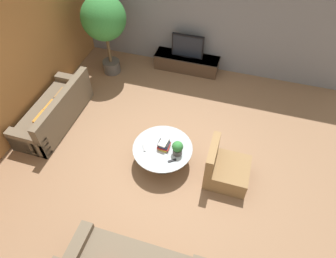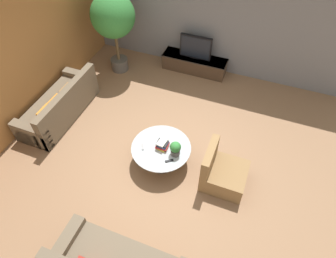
{
  "view_description": "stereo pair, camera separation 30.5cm",
  "coord_description": "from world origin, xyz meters",
  "px_view_note": "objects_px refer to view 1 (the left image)",
  "views": [
    {
      "loc": [
        1.18,
        -3.64,
        5.0
      ],
      "look_at": [
        0.01,
        0.2,
        0.55
      ],
      "focal_mm": 32.0,
      "sensor_mm": 36.0,
      "label": 1
    },
    {
      "loc": [
        1.46,
        -3.54,
        5.0
      ],
      "look_at": [
        0.01,
        0.2,
        0.55
      ],
      "focal_mm": 32.0,
      "sensor_mm": 36.0,
      "label": 2
    }
  ],
  "objects_px": {
    "armchair_wicker": "(225,169)",
    "media_console": "(187,63)",
    "couch_by_wall": "(55,112)",
    "potted_plant_tabletop": "(178,148)",
    "coffee_table": "(163,152)",
    "television": "(188,46)",
    "potted_palm_tall": "(104,21)"
  },
  "relations": [
    {
      "from": "armchair_wicker",
      "to": "media_console",
      "type": "bearing_deg",
      "value": 26.18
    },
    {
      "from": "couch_by_wall",
      "to": "potted_plant_tabletop",
      "type": "relative_size",
      "value": 6.7
    },
    {
      "from": "coffee_table",
      "to": "armchair_wicker",
      "type": "height_order",
      "value": "armchair_wicker"
    },
    {
      "from": "television",
      "to": "potted_plant_tabletop",
      "type": "xyz_separation_m",
      "value": [
        0.63,
        -3.19,
        -0.13
      ]
    },
    {
      "from": "media_console",
      "to": "potted_palm_tall",
      "type": "distance_m",
      "value": 2.38
    },
    {
      "from": "media_console",
      "to": "coffee_table",
      "type": "height_order",
      "value": "coffee_table"
    },
    {
      "from": "armchair_wicker",
      "to": "potted_plant_tabletop",
      "type": "xyz_separation_m",
      "value": [
        -0.94,
        -0.01,
        0.33
      ]
    },
    {
      "from": "television",
      "to": "potted_plant_tabletop",
      "type": "distance_m",
      "value": 3.25
    },
    {
      "from": "television",
      "to": "armchair_wicker",
      "type": "xyz_separation_m",
      "value": [
        1.56,
        -3.18,
        -0.45
      ]
    },
    {
      "from": "media_console",
      "to": "potted_palm_tall",
      "type": "bearing_deg",
      "value": -160.74
    },
    {
      "from": "television",
      "to": "potted_palm_tall",
      "type": "xyz_separation_m",
      "value": [
        -1.91,
        -0.67,
        0.74
      ]
    },
    {
      "from": "television",
      "to": "coffee_table",
      "type": "distance_m",
      "value": 3.18
    },
    {
      "from": "media_console",
      "to": "coffee_table",
      "type": "distance_m",
      "value": 3.16
    },
    {
      "from": "couch_by_wall",
      "to": "potted_palm_tall",
      "type": "xyz_separation_m",
      "value": [
        0.43,
        2.08,
        1.18
      ]
    },
    {
      "from": "television",
      "to": "coffee_table",
      "type": "xyz_separation_m",
      "value": [
        0.31,
        -3.14,
        -0.42
      ]
    },
    {
      "from": "armchair_wicker",
      "to": "potted_palm_tall",
      "type": "bearing_deg",
      "value": 54.14
    },
    {
      "from": "coffee_table",
      "to": "armchair_wicker",
      "type": "xyz_separation_m",
      "value": [
        1.25,
        -0.04,
        -0.04
      ]
    },
    {
      "from": "television",
      "to": "potted_palm_tall",
      "type": "bearing_deg",
      "value": -160.78
    },
    {
      "from": "potted_plant_tabletop",
      "to": "coffee_table",
      "type": "bearing_deg",
      "value": 171.37
    },
    {
      "from": "armchair_wicker",
      "to": "potted_plant_tabletop",
      "type": "bearing_deg",
      "value": 90.72
    },
    {
      "from": "coffee_table",
      "to": "potted_palm_tall",
      "type": "xyz_separation_m",
      "value": [
        -2.22,
        2.47,
        1.16
      ]
    },
    {
      "from": "potted_palm_tall",
      "to": "potted_plant_tabletop",
      "type": "distance_m",
      "value": 3.68
    },
    {
      "from": "media_console",
      "to": "television",
      "type": "xyz_separation_m",
      "value": [
        0.0,
        -0.0,
        0.5
      ]
    },
    {
      "from": "potted_palm_tall",
      "to": "potted_plant_tabletop",
      "type": "relative_size",
      "value": 6.64
    },
    {
      "from": "potted_palm_tall",
      "to": "media_console",
      "type": "bearing_deg",
      "value": 19.26
    },
    {
      "from": "armchair_wicker",
      "to": "coffee_table",
      "type": "bearing_deg",
      "value": 88.36
    },
    {
      "from": "coffee_table",
      "to": "television",
      "type": "bearing_deg",
      "value": 95.71
    },
    {
      "from": "coffee_table",
      "to": "media_console",
      "type": "bearing_deg",
      "value": 95.7
    },
    {
      "from": "couch_by_wall",
      "to": "potted_plant_tabletop",
      "type": "bearing_deg",
      "value": 81.59
    },
    {
      "from": "television",
      "to": "couch_by_wall",
      "type": "relative_size",
      "value": 0.39
    },
    {
      "from": "couch_by_wall",
      "to": "potted_plant_tabletop",
      "type": "height_order",
      "value": "couch_by_wall"
    },
    {
      "from": "armchair_wicker",
      "to": "potted_plant_tabletop",
      "type": "height_order",
      "value": "armchair_wicker"
    }
  ]
}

